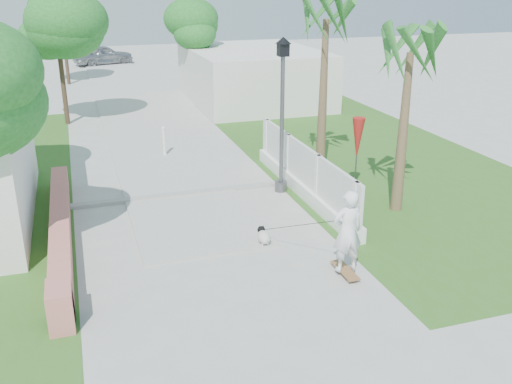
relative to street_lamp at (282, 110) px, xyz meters
name	(u,v)px	position (x,y,z in m)	size (l,w,h in m)	color
ground	(239,301)	(-2.90, -5.50, -2.43)	(90.00, 90.00, 0.00)	#B7B7B2
path_strip	(129,101)	(-2.90, 14.50, -2.40)	(3.20, 36.00, 0.06)	#B7B7B2
curb	(181,194)	(-2.90, 0.50, -2.38)	(6.50, 0.25, 0.10)	#999993
grass_right	(364,155)	(4.10, 2.50, -2.42)	(8.00, 20.00, 0.01)	#35611E
pink_wall	(61,235)	(-6.20, -1.95, -2.11)	(0.45, 8.20, 0.80)	#C37564
lattice_fence	(303,177)	(0.50, -0.50, -1.88)	(0.35, 7.00, 1.50)	white
building_right	(253,76)	(3.10, 12.50, -1.13)	(6.00, 8.00, 2.60)	silver
street_lamp	(282,110)	(0.00, 0.00, 0.00)	(0.44, 0.44, 4.44)	#59595E
bollard	(164,140)	(-2.70, 4.50, -1.84)	(0.14, 0.14, 1.09)	white
patio_umbrella	(358,139)	(1.90, -1.00, -0.74)	(0.36, 0.36, 2.30)	#59595E
tree_path_left	(57,32)	(-5.88, 10.48, 1.39)	(3.40, 3.40, 5.23)	#4C3826
tree_path_right	(188,28)	(0.32, 14.48, 1.07)	(3.00, 3.00, 4.79)	#4C3826
tree_path_far	(62,16)	(-5.68, 20.48, 1.39)	(3.20, 3.20, 5.17)	#4C3826
palm_far	(326,30)	(1.70, 1.00, 2.06)	(1.80, 1.80, 5.30)	brown
palm_near	(409,63)	(2.50, -2.30, 1.53)	(1.80, 1.80, 4.70)	brown
skateboarder	(306,227)	(-1.02, -4.34, -1.59)	(1.54, 2.53, 1.91)	olive
dog	(263,236)	(-1.65, -3.29, -2.19)	(0.30, 0.64, 0.44)	silver
parked_car	(103,55)	(-3.20, 27.87, -1.73)	(1.64, 4.08, 1.39)	#9FA2A6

